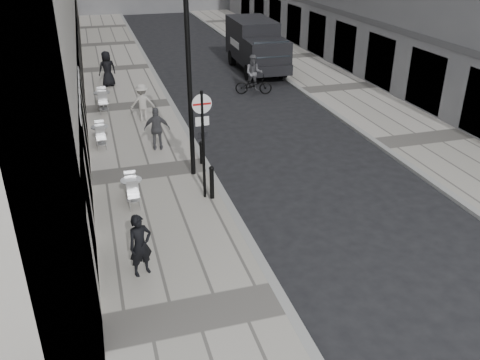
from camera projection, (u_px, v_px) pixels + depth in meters
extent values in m
cube|color=#A9A299|center=(130.00, 107.00, 24.32)|extent=(4.00, 60.00, 0.12)
cube|color=#A9A299|center=(338.00, 88.00, 27.12)|extent=(4.00, 60.00, 0.12)
imported|color=black|center=(140.00, 245.00, 12.11)|extent=(0.69, 0.57, 1.62)
cylinder|color=black|center=(203.00, 146.00, 15.26)|extent=(0.09, 0.09, 3.44)
cylinder|color=white|center=(202.00, 104.00, 14.67)|extent=(0.59, 0.06, 0.59)
cube|color=#B21414|center=(202.00, 104.00, 14.66)|extent=(0.54, 0.04, 0.06)
cube|color=white|center=(202.00, 121.00, 14.94)|extent=(0.41, 0.05, 0.28)
cylinder|color=black|center=(190.00, 90.00, 16.24)|extent=(0.16, 0.16, 5.91)
cylinder|color=black|center=(201.00, 153.00, 18.12)|extent=(0.11, 0.11, 0.80)
cylinder|color=black|center=(212.00, 183.00, 15.73)|extent=(0.14, 0.14, 1.02)
cylinder|color=black|center=(249.00, 73.00, 28.50)|extent=(0.35, 0.92, 0.91)
cylinder|color=black|center=(283.00, 71.00, 28.96)|extent=(0.35, 0.92, 0.91)
cylinder|color=black|center=(232.00, 58.00, 31.87)|extent=(0.35, 0.92, 0.91)
cylinder|color=black|center=(263.00, 56.00, 32.33)|extent=(0.35, 0.92, 0.91)
cube|color=black|center=(252.00, 38.00, 30.72)|extent=(2.41, 4.18, 2.29)
cube|color=black|center=(267.00, 55.00, 28.20)|extent=(2.35, 2.13, 1.60)
cube|color=#1E2328|center=(272.00, 50.00, 27.25)|extent=(2.01, 0.46, 0.84)
imported|color=black|center=(254.00, 85.00, 26.20)|extent=(1.99, 1.16, 0.99)
imported|color=#56555A|center=(254.00, 73.00, 25.93)|extent=(1.07, 0.93, 1.87)
imported|color=#4D4D51|center=(157.00, 129.00, 19.12)|extent=(1.03, 0.58, 1.66)
imported|color=#B1ACA4|center=(142.00, 103.00, 22.05)|extent=(1.07, 0.64, 1.64)
imported|color=black|center=(107.00, 69.00, 26.92)|extent=(1.03, 0.81, 1.86)
cylinder|color=silver|center=(133.00, 200.00, 15.81)|extent=(0.41, 0.41, 0.03)
cylinder|color=silver|center=(132.00, 190.00, 15.66)|extent=(0.06, 0.06, 0.69)
cylinder|color=silver|center=(131.00, 180.00, 15.51)|extent=(0.65, 0.65, 0.03)
cylinder|color=silver|center=(102.00, 144.00, 19.95)|extent=(0.42, 0.42, 0.03)
cylinder|color=silver|center=(101.00, 135.00, 19.79)|extent=(0.06, 0.06, 0.70)
cylinder|color=silver|center=(100.00, 127.00, 19.64)|extent=(0.67, 0.67, 0.03)
cylinder|color=#BDBDBF|center=(104.00, 109.00, 23.78)|extent=(0.47, 0.47, 0.03)
cylinder|color=#BDBDBF|center=(103.00, 101.00, 23.61)|extent=(0.06, 0.06, 0.80)
cylinder|color=#BDBDBF|center=(102.00, 93.00, 23.43)|extent=(0.76, 0.76, 0.03)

